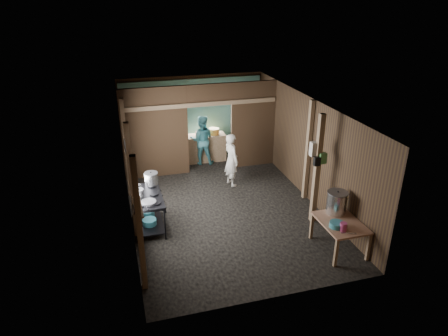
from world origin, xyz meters
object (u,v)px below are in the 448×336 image
object	(u,v)px
gas_range	(148,211)
stock_pot	(337,203)
stove_pot_large	(151,179)
pink_bucket	(343,227)
prep_table	(339,235)
yellow_tub	(214,131)
cook	(231,160)

from	to	relation	value
gas_range	stock_pot	size ratio (longest dim) A/B	2.67
gas_range	stove_pot_large	xyz separation A→B (m)	(0.17, 0.53, 0.54)
stove_pot_large	stock_pot	xyz separation A→B (m)	(3.63, -2.10, -0.06)
stove_pot_large	pink_bucket	distance (m)	4.40
prep_table	pink_bucket	size ratio (longest dim) A/B	6.62
gas_range	stove_pot_large	world-z (taller)	stove_pot_large
stock_pot	pink_bucket	world-z (taller)	stock_pot
gas_range	prep_table	distance (m)	4.19
yellow_tub	pink_bucket	bearing A→B (deg)	-78.70
pink_bucket	cook	world-z (taller)	cook
pink_bucket	yellow_tub	world-z (taller)	yellow_tub
stock_pot	yellow_tub	distance (m)	5.25
stove_pot_large	stock_pot	world-z (taller)	stock_pot
pink_bucket	cook	size ratio (longest dim) A/B	0.11
gas_range	stock_pot	xyz separation A→B (m)	(3.80, -1.57, 0.48)
prep_table	stock_pot	xyz separation A→B (m)	(0.09, 0.37, 0.56)
prep_table	pink_bucket	bearing A→B (deg)	-113.52
prep_table	stove_pot_large	xyz separation A→B (m)	(-3.54, 2.47, 0.62)
prep_table	pink_bucket	world-z (taller)	pink_bucket
cook	prep_table	bearing A→B (deg)	-174.52
yellow_tub	cook	world-z (taller)	cook
stove_pot_large	stock_pot	distance (m)	4.20
gas_range	stock_pot	bearing A→B (deg)	-22.46
stove_pot_large	cook	size ratio (longest dim) A/B	0.22
gas_range	pink_bucket	size ratio (longest dim) A/B	8.14
stock_pot	yellow_tub	world-z (taller)	stock_pot
pink_bucket	stock_pot	bearing A→B (deg)	71.81
stove_pot_large	stock_pot	size ratio (longest dim) A/B	0.64
gas_range	cook	xyz separation A→B (m)	(2.45, 1.61, 0.34)
stove_pot_large	cook	world-z (taller)	cook
prep_table	stove_pot_large	bearing A→B (deg)	145.08
stock_pot	yellow_tub	size ratio (longest dim) A/B	1.52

